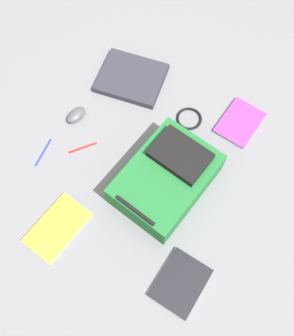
{
  "coord_description": "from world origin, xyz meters",
  "views": [
    {
      "loc": [
        -0.33,
        0.56,
        1.61
      ],
      "look_at": [
        0.05,
        -0.02,
        0.02
      ],
      "focal_mm": 42.17,
      "sensor_mm": 36.0,
      "label": 1
    }
  ],
  "objects_px": {
    "book_manual": "(181,283)",
    "book_blue": "(240,123)",
    "backpack": "(166,178)",
    "pen_blue": "(83,147)",
    "cable_coil": "(189,119)",
    "laptop": "(131,78)",
    "computer_mouse": "(76,115)",
    "pen_black": "(43,152)",
    "book_red": "(58,228)"
  },
  "relations": [
    {
      "from": "backpack",
      "to": "cable_coil",
      "type": "bearing_deg",
      "value": -76.08
    },
    {
      "from": "book_red",
      "to": "book_manual",
      "type": "xyz_separation_m",
      "value": [
        -0.54,
        -0.09,
        0.0
      ]
    },
    {
      "from": "backpack",
      "to": "pen_blue",
      "type": "relative_size",
      "value": 3.39
    },
    {
      "from": "book_manual",
      "to": "cable_coil",
      "type": "distance_m",
      "value": 0.75
    },
    {
      "from": "laptop",
      "to": "book_blue",
      "type": "bearing_deg",
      "value": -172.5
    },
    {
      "from": "computer_mouse",
      "to": "book_red",
      "type": "bearing_deg",
      "value": 127.7
    },
    {
      "from": "laptop",
      "to": "backpack",
      "type": "bearing_deg",
      "value": 139.27
    },
    {
      "from": "book_red",
      "to": "cable_coil",
      "type": "height_order",
      "value": "book_red"
    },
    {
      "from": "backpack",
      "to": "cable_coil",
      "type": "xyz_separation_m",
      "value": [
        0.08,
        -0.34,
        -0.07
      ]
    },
    {
      "from": "book_manual",
      "to": "pen_blue",
      "type": "distance_m",
      "value": 0.73
    },
    {
      "from": "laptop",
      "to": "pen_blue",
      "type": "xyz_separation_m",
      "value": [
        -0.03,
        0.43,
        -0.01
      ]
    },
    {
      "from": "backpack",
      "to": "laptop",
      "type": "bearing_deg",
      "value": -40.73
    },
    {
      "from": "backpack",
      "to": "pen_blue",
      "type": "distance_m",
      "value": 0.42
    },
    {
      "from": "laptop",
      "to": "book_manual",
      "type": "distance_m",
      "value": 0.99
    },
    {
      "from": "computer_mouse",
      "to": "laptop",
      "type": "bearing_deg",
      "value": -98.27
    },
    {
      "from": "book_blue",
      "to": "pen_black",
      "type": "relative_size",
      "value": 1.56
    },
    {
      "from": "backpack",
      "to": "pen_black",
      "type": "relative_size",
      "value": 3.15
    },
    {
      "from": "backpack",
      "to": "laptop",
      "type": "height_order",
      "value": "backpack"
    },
    {
      "from": "book_blue",
      "to": "book_red",
      "type": "bearing_deg",
      "value": 65.36
    },
    {
      "from": "laptop",
      "to": "cable_coil",
      "type": "relative_size",
      "value": 3.03
    },
    {
      "from": "cable_coil",
      "to": "pen_black",
      "type": "relative_size",
      "value": 0.83
    },
    {
      "from": "computer_mouse",
      "to": "pen_black",
      "type": "height_order",
      "value": "computer_mouse"
    },
    {
      "from": "pen_black",
      "to": "book_blue",
      "type": "bearing_deg",
      "value": -137.13
    },
    {
      "from": "laptop",
      "to": "book_manual",
      "type": "xyz_separation_m",
      "value": [
        -0.71,
        0.7,
        -0.01
      ]
    },
    {
      "from": "book_manual",
      "to": "book_red",
      "type": "bearing_deg",
      "value": 9.55
    },
    {
      "from": "backpack",
      "to": "computer_mouse",
      "type": "relative_size",
      "value": 4.4
    },
    {
      "from": "backpack",
      "to": "cable_coil",
      "type": "distance_m",
      "value": 0.36
    },
    {
      "from": "book_manual",
      "to": "pen_black",
      "type": "xyz_separation_m",
      "value": [
        0.82,
        -0.15,
        -0.01
      ]
    },
    {
      "from": "book_blue",
      "to": "cable_coil",
      "type": "distance_m",
      "value": 0.24
    },
    {
      "from": "book_red",
      "to": "pen_black",
      "type": "distance_m",
      "value": 0.36
    },
    {
      "from": "backpack",
      "to": "laptop",
      "type": "distance_m",
      "value": 0.58
    },
    {
      "from": "backpack",
      "to": "computer_mouse",
      "type": "xyz_separation_m",
      "value": [
        0.53,
        -0.06,
        -0.05
      ]
    },
    {
      "from": "laptop",
      "to": "pen_blue",
      "type": "bearing_deg",
      "value": 93.45
    },
    {
      "from": "book_blue",
      "to": "cable_coil",
      "type": "relative_size",
      "value": 1.87
    },
    {
      "from": "pen_blue",
      "to": "book_blue",
      "type": "bearing_deg",
      "value": -136.67
    },
    {
      "from": "pen_black",
      "to": "pen_blue",
      "type": "distance_m",
      "value": 0.18
    },
    {
      "from": "book_red",
      "to": "pen_black",
      "type": "bearing_deg",
      "value": -40.88
    },
    {
      "from": "pen_black",
      "to": "pen_blue",
      "type": "bearing_deg",
      "value": -138.98
    },
    {
      "from": "laptop",
      "to": "pen_blue",
      "type": "distance_m",
      "value": 0.43
    },
    {
      "from": "book_red",
      "to": "book_blue",
      "type": "xyz_separation_m",
      "value": [
        -0.39,
        -0.86,
        -0.0
      ]
    },
    {
      "from": "book_manual",
      "to": "book_blue",
      "type": "relative_size",
      "value": 1.0
    },
    {
      "from": "backpack",
      "to": "pen_black",
      "type": "xyz_separation_m",
      "value": [
        0.55,
        0.17,
        -0.07
      ]
    },
    {
      "from": "backpack",
      "to": "computer_mouse",
      "type": "height_order",
      "value": "backpack"
    },
    {
      "from": "pen_black",
      "to": "backpack",
      "type": "bearing_deg",
      "value": -162.42
    },
    {
      "from": "pen_black",
      "to": "laptop",
      "type": "bearing_deg",
      "value": -101.28
    },
    {
      "from": "book_manual",
      "to": "computer_mouse",
      "type": "bearing_deg",
      "value": -25.12
    },
    {
      "from": "backpack",
      "to": "book_blue",
      "type": "xyz_separation_m",
      "value": [
        -0.12,
        -0.45,
        -0.06
      ]
    },
    {
      "from": "backpack",
      "to": "book_red",
      "type": "distance_m",
      "value": 0.5
    },
    {
      "from": "cable_coil",
      "to": "book_blue",
      "type": "bearing_deg",
      "value": -152.21
    },
    {
      "from": "book_manual",
      "to": "cable_coil",
      "type": "bearing_deg",
      "value": -61.56
    }
  ]
}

